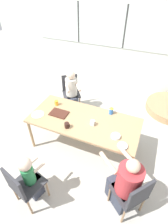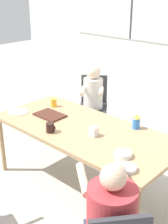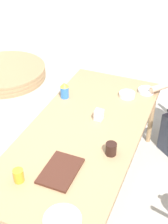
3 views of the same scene
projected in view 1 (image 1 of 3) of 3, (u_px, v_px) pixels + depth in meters
The scene contains 17 objects.
ground_plane at pixel (84, 146), 3.59m from camera, with size 16.00×16.00×0.00m, color #B2ADA3.
wall_back_with_windows at pixel (124, 38), 4.59m from camera, with size 8.40×0.08×2.80m.
dining_table at pixel (84, 122), 3.16m from camera, with size 1.98×0.91×0.73m.
chair_for_woman_green_shirt at pixel (71, 89), 4.32m from camera, with size 0.56×0.56×0.87m.
chair_for_man_blue_shirt at pixel (133, 194), 2.30m from camera, with size 0.56×0.56×0.87m.
chair_for_toddler at pixel (22, 185), 2.41m from camera, with size 0.49×0.49×0.87m.
person_woman_green_shirt at pixel (72, 93), 4.21m from camera, with size 0.51×0.56×1.08m.
person_man_blue_shirt at pixel (125, 185), 2.44m from camera, with size 0.67×0.63×1.08m.
person_toddler at pixel (31, 178), 2.52m from camera, with size 0.25×0.35×0.95m.
food_tray_dark at pixel (59, 113), 3.26m from camera, with size 0.33×0.23×0.02m.
coffee_mug at pixel (67, 125), 2.95m from camera, with size 0.09×0.08×0.10m.
sippy_cup at pixel (111, 110), 3.21m from camera, with size 0.08×0.08×0.16m.
juice_glass at pixel (57, 103), 3.45m from camera, with size 0.07×0.07×0.10m.
milk_carton_small at pixel (92, 123), 3.00m from camera, with size 0.07×0.07×0.09m.
bowl_white_shallow at pixel (122, 146), 2.64m from camera, with size 0.16×0.16×0.03m.
bowl_cereal at pixel (116, 136), 2.79m from camera, with size 0.15×0.15×0.04m.
plate_tortillas at pixel (38, 114), 3.24m from camera, with size 0.23×0.23×0.01m.
Camera 1 is at (0.92, -2.14, 2.82)m, focal length 28.00 mm.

